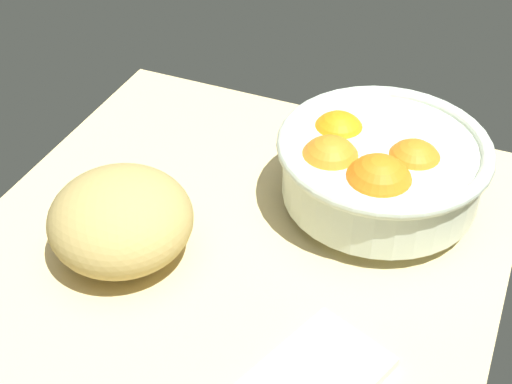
# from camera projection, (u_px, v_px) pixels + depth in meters

# --- Properties ---
(ground_plane) EXTENTS (0.74, 0.56, 0.03)m
(ground_plane) POSITION_uv_depth(u_px,v_px,m) (199.00, 309.00, 0.73)
(ground_plane) COLOR #D7BE82
(fruit_bowl) EXTENTS (0.23, 0.23, 0.10)m
(fruit_bowl) POSITION_uv_depth(u_px,v_px,m) (378.00, 167.00, 0.79)
(fruit_bowl) COLOR silver
(fruit_bowl) RESTS_ON ground
(bread_loaf) EXTENTS (0.19, 0.19, 0.09)m
(bread_loaf) POSITION_uv_depth(u_px,v_px,m) (121.00, 220.00, 0.74)
(bread_loaf) COLOR tan
(bread_loaf) RESTS_ON ground
(napkin_folded) EXTENTS (0.17, 0.13, 0.01)m
(napkin_folded) POSITION_uv_depth(u_px,v_px,m) (308.00, 384.00, 0.64)
(napkin_folded) COLOR silver
(napkin_folded) RESTS_ON ground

